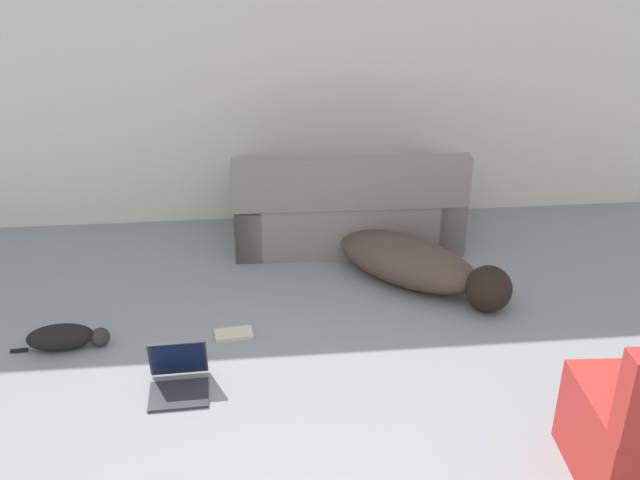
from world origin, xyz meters
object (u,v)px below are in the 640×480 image
(cat, at_px, (65,337))
(book_cream, at_px, (234,334))
(couch, at_px, (346,209))
(laptop_open, at_px, (178,373))
(dog, at_px, (417,264))

(cat, height_order, book_cream, cat)
(book_cream, bearing_deg, couch, 56.07)
(cat, bearing_deg, laptop_open, -35.35)
(dog, height_order, cat, dog)
(couch, relative_size, dog, 1.37)
(cat, xyz_separation_m, book_cream, (1.00, 0.03, -0.06))
(dog, xyz_separation_m, laptop_open, (-1.56, -1.01, -0.07))
(dog, distance_m, cat, 2.34)
(dog, relative_size, cat, 2.16)
(couch, relative_size, book_cream, 7.12)
(couch, distance_m, book_cream, 1.59)
(dog, distance_m, laptop_open, 1.86)
(cat, bearing_deg, dog, 10.67)
(dog, bearing_deg, laptop_open, -102.21)
(laptop_open, xyz_separation_m, book_cream, (0.30, 0.47, -0.07))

